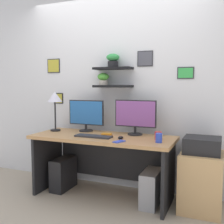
# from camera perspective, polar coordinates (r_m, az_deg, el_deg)

# --- Properties ---
(ground_plane) EXTENTS (8.00, 8.00, 0.00)m
(ground_plane) POSITION_cam_1_polar(r_m,az_deg,el_deg) (3.51, -1.90, -17.08)
(ground_plane) COLOR tan
(back_wall_assembly) EXTENTS (4.40, 0.24, 2.70)m
(back_wall_assembly) POSITION_cam_1_polar(r_m,az_deg,el_deg) (3.64, 0.88, 5.63)
(back_wall_assembly) COLOR silver
(back_wall_assembly) RESTS_ON ground
(desk) EXTENTS (1.71, 0.68, 0.75)m
(desk) POSITION_cam_1_polar(r_m,az_deg,el_deg) (3.39, -1.53, -8.25)
(desk) COLOR tan
(desk) RESTS_ON ground
(monitor_left) EXTENTS (0.49, 0.18, 0.41)m
(monitor_left) POSITION_cam_1_polar(r_m,az_deg,el_deg) (3.60, -5.39, -0.55)
(monitor_left) COLOR black
(monitor_left) RESTS_ON desk
(monitor_right) EXTENTS (0.52, 0.18, 0.42)m
(monitor_right) POSITION_cam_1_polar(r_m,az_deg,el_deg) (3.34, 4.87, -0.81)
(monitor_right) COLOR black
(monitor_right) RESTS_ON desk
(keyboard) EXTENTS (0.44, 0.14, 0.02)m
(keyboard) POSITION_cam_1_polar(r_m,az_deg,el_deg) (3.22, -3.86, -5.05)
(keyboard) COLOR #2D2D33
(keyboard) RESTS_ON desk
(computer_mouse) EXTENTS (0.06, 0.09, 0.03)m
(computer_mouse) POSITION_cam_1_polar(r_m,az_deg,el_deg) (3.11, 1.79, -5.31)
(computer_mouse) COLOR black
(computer_mouse) RESTS_ON desk
(desk_lamp) EXTENTS (0.19, 0.19, 0.52)m
(desk_lamp) POSITION_cam_1_polar(r_m,az_deg,el_deg) (3.67, -11.77, 2.58)
(desk_lamp) COLOR black
(desk_lamp) RESTS_ON desk
(cell_phone) EXTENTS (0.11, 0.16, 0.01)m
(cell_phone) POSITION_cam_1_polar(r_m,az_deg,el_deg) (2.95, 1.49, -6.13)
(cell_phone) COLOR blue
(cell_phone) RESTS_ON desk
(coffee_mug) EXTENTS (0.08, 0.08, 0.09)m
(coffee_mug) POSITION_cam_1_polar(r_m,az_deg,el_deg) (3.11, 9.56, -4.85)
(coffee_mug) COLOR red
(coffee_mug) RESTS_ON desk
(pen_cup) EXTENTS (0.07, 0.07, 0.10)m
(pen_cup) POSITION_cam_1_polar(r_m,az_deg,el_deg) (2.95, 9.69, -5.31)
(pen_cup) COLOR blue
(pen_cup) RESTS_ON desk
(scissors_tray) EXTENTS (0.14, 0.11, 0.02)m
(scissors_tray) POSITION_cam_1_polar(r_m,az_deg,el_deg) (3.33, -1.13, -4.64)
(scissors_tray) COLOR orange
(scissors_tray) RESTS_ON desk
(drawer_cabinet) EXTENTS (0.44, 0.50, 0.63)m
(drawer_cabinet) POSITION_cam_1_polar(r_m,az_deg,el_deg) (3.22, 17.98, -13.54)
(drawer_cabinet) COLOR tan
(drawer_cabinet) RESTS_ON ground
(printer) EXTENTS (0.38, 0.34, 0.17)m
(printer) POSITION_cam_1_polar(r_m,az_deg,el_deg) (3.11, 18.21, -6.56)
(printer) COLOR black
(printer) RESTS_ON drawer_cabinet
(computer_tower_left) EXTENTS (0.18, 0.40, 0.41)m
(computer_tower_left) POSITION_cam_1_polar(r_m,az_deg,el_deg) (3.72, -10.04, -12.46)
(computer_tower_left) COLOR black
(computer_tower_left) RESTS_ON ground
(computer_tower_right) EXTENTS (0.18, 0.40, 0.39)m
(computer_tower_right) POSITION_cam_1_polar(r_m,az_deg,el_deg) (3.24, 8.15, -15.37)
(computer_tower_right) COLOR #99999E
(computer_tower_right) RESTS_ON ground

